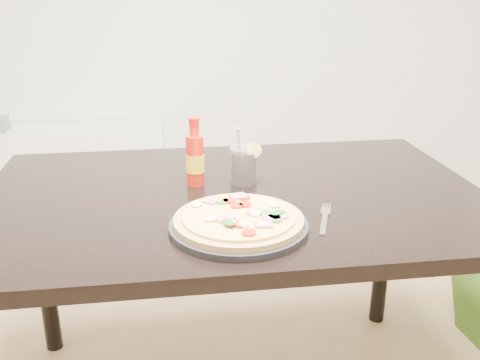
{
  "coord_description": "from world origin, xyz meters",
  "views": [
    {
      "loc": [
        -0.07,
        -1.09,
        1.3
      ],
      "look_at": [
        0.1,
        0.17,
        0.83
      ],
      "focal_mm": 40.0,
      "sensor_mm": 36.0,
      "label": 1
    }
  ],
  "objects": [
    {
      "name": "dining_table",
      "position": [
        0.1,
        0.29,
        0.67
      ],
      "size": [
        1.4,
        0.9,
        0.75
      ],
      "color": "black",
      "rests_on": "ground"
    },
    {
      "name": "plate",
      "position": [
        0.08,
        0.05,
        0.76
      ],
      "size": [
        0.33,
        0.33,
        0.02
      ],
      "primitive_type": "cylinder",
      "color": "black",
      "rests_on": "dining_table"
    },
    {
      "name": "pizza",
      "position": [
        0.09,
        0.05,
        0.78
      ],
      "size": [
        0.31,
        0.31,
        0.03
      ],
      "color": "tan",
      "rests_on": "plate"
    },
    {
      "name": "hot_sauce_bottle",
      "position": [
        0.0,
        0.37,
        0.83
      ],
      "size": [
        0.06,
        0.06,
        0.2
      ],
      "rotation": [
        0.0,
        0.0,
        -0.18
      ],
      "color": "red",
      "rests_on": "dining_table"
    },
    {
      "name": "cola_cup",
      "position": [
        0.14,
        0.37,
        0.8
      ],
      "size": [
        0.09,
        0.08,
        0.17
      ],
      "rotation": [
        0.0,
        0.0,
        0.02
      ],
      "color": "black",
      "rests_on": "dining_table"
    },
    {
      "name": "fork",
      "position": [
        0.3,
        0.08,
        0.75
      ],
      "size": [
        0.08,
        0.18,
        0.0
      ],
      "rotation": [
        0.0,
        0.0,
        -0.34
      ],
      "color": "silver",
      "rests_on": "dining_table"
    },
    {
      "name": "media_console",
      "position": [
        -0.8,
        2.07,
        0.25
      ],
      "size": [
        1.4,
        0.34,
        0.5
      ],
      "primitive_type": "cube",
      "color": "white",
      "rests_on": "ground"
    }
  ]
}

